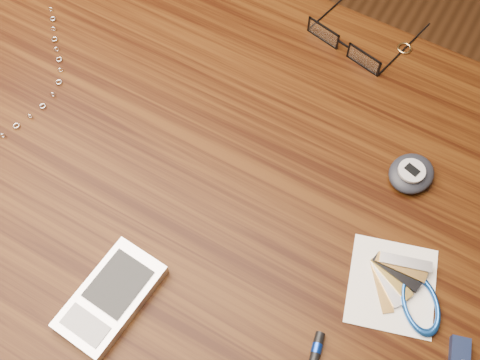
{
  "coord_description": "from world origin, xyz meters",
  "views": [
    {
      "loc": [
        0.24,
        -0.28,
        1.4
      ],
      "look_at": [
        0.07,
        0.02,
        0.76
      ],
      "focal_mm": 45.0,
      "sensor_mm": 36.0,
      "label": 1
    }
  ],
  "objects_px": {
    "eyeglasses": "(346,44)",
    "pedometer": "(411,173)",
    "desk": "(191,208)",
    "pda_phone": "(111,297)",
    "notepad_keys": "(406,292)"
  },
  "relations": [
    {
      "from": "eyeglasses",
      "to": "pedometer",
      "type": "distance_m",
      "value": 0.21
    },
    {
      "from": "desk",
      "to": "pda_phone",
      "type": "bearing_deg",
      "value": -84.42
    },
    {
      "from": "desk",
      "to": "eyeglasses",
      "type": "bearing_deg",
      "value": 72.3
    },
    {
      "from": "eyeglasses",
      "to": "notepad_keys",
      "type": "distance_m",
      "value": 0.35
    },
    {
      "from": "desk",
      "to": "pda_phone",
      "type": "distance_m",
      "value": 0.21
    },
    {
      "from": "desk",
      "to": "notepad_keys",
      "type": "distance_m",
      "value": 0.32
    },
    {
      "from": "eyeglasses",
      "to": "notepad_keys",
      "type": "height_order",
      "value": "eyeglasses"
    },
    {
      "from": "pda_phone",
      "to": "pedometer",
      "type": "distance_m",
      "value": 0.38
    },
    {
      "from": "pedometer",
      "to": "eyeglasses",
      "type": "bearing_deg",
      "value": 136.92
    },
    {
      "from": "pedometer",
      "to": "notepad_keys",
      "type": "height_order",
      "value": "pedometer"
    },
    {
      "from": "pda_phone",
      "to": "pedometer",
      "type": "relative_size",
      "value": 1.76
    },
    {
      "from": "desk",
      "to": "notepad_keys",
      "type": "xyz_separation_m",
      "value": [
        0.3,
        -0.01,
        0.11
      ]
    },
    {
      "from": "desk",
      "to": "notepad_keys",
      "type": "bearing_deg",
      "value": -1.52
    },
    {
      "from": "desk",
      "to": "pda_phone",
      "type": "xyz_separation_m",
      "value": [
        0.02,
        -0.18,
        0.11
      ]
    },
    {
      "from": "pda_phone",
      "to": "desk",
      "type": "bearing_deg",
      "value": 95.58
    }
  ]
}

